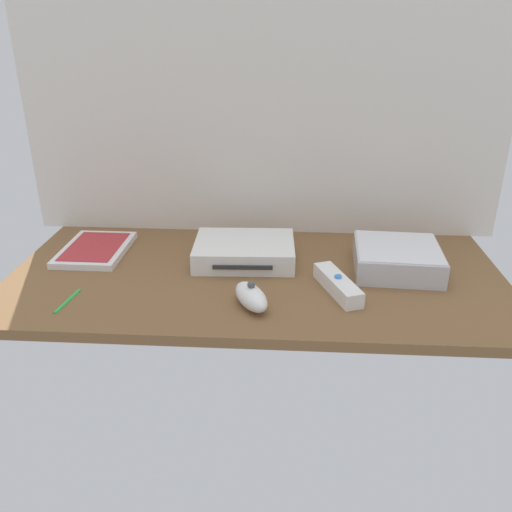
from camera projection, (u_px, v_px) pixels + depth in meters
ground_plane at (256, 278)px, 107.44cm from camera, size 100.00×48.00×2.00cm
back_wall at (263, 95)px, 116.41cm from camera, size 110.00×1.20×64.00cm
game_console at (244, 251)px, 112.21cm from camera, size 21.61×17.13×4.40cm
mini_computer at (397, 258)px, 107.68cm from camera, size 17.98×17.98×5.30cm
game_case at (95, 249)px, 116.67cm from camera, size 13.72×19.09×1.56cm
remote_wand at (338, 285)px, 99.36cm from camera, size 8.66×15.11×3.40cm
remote_nunchuk at (252, 297)px, 93.95cm from camera, size 8.62×10.89×5.10cm
stylus_pen at (67, 300)px, 96.36cm from camera, size 1.84×9.02×0.70cm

